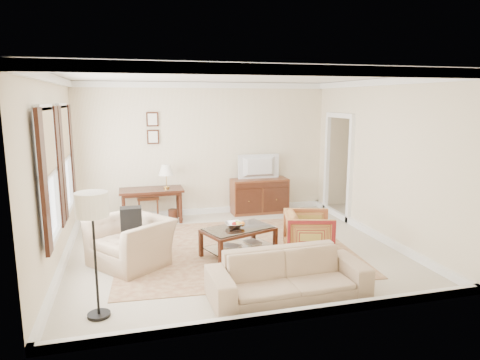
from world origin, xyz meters
name	(u,v)px	position (x,y,z in m)	size (l,w,h in m)	color
room_shell	(233,103)	(0.00, 0.00, 2.47)	(5.51, 5.01, 2.91)	beige
annex_bedroom	(417,200)	(4.49, 1.15, 0.34)	(3.00, 2.70, 2.90)	beige
window_front	(49,174)	(-2.70, -0.70, 1.55)	(0.12, 1.56, 1.80)	#CCB284
window_rear	(65,159)	(-2.70, 0.90, 1.55)	(0.12, 1.56, 1.80)	#CCB284
doorway	(338,168)	(2.71, 1.50, 1.08)	(0.10, 1.12, 2.25)	white
rug	(235,249)	(0.03, 0.02, 0.01)	(3.86, 3.31, 0.01)	brown
writing_desk	(151,194)	(-1.23, 2.08, 0.60)	(1.29, 0.65, 0.71)	#3B1B10
desk_chair	(148,194)	(-1.29, 2.43, 0.53)	(0.45, 0.45, 1.05)	brown
desk_lamp	(166,176)	(-0.91, 2.08, 0.96)	(0.32, 0.32, 0.50)	silver
framed_prints	(153,128)	(-1.13, 2.47, 1.94)	(0.25, 0.04, 0.68)	#3B1B10
sideboard	(259,196)	(1.17, 2.23, 0.39)	(1.27, 0.49, 0.78)	brown
tv	(260,159)	(1.17, 2.21, 1.23)	(0.90, 0.52, 0.12)	black
coffee_table	(238,234)	(0.01, -0.29, 0.37)	(1.28, 1.00, 0.48)	#3B1B10
fruit_bowl	(234,224)	(-0.04, -0.24, 0.53)	(0.42, 0.42, 0.10)	silver
book_a	(228,248)	(-0.18, -0.39, 0.19)	(0.28, 0.04, 0.38)	brown
book_b	(247,243)	(0.19, -0.23, 0.18)	(0.28, 0.03, 0.38)	brown
striped_armchair	(309,231)	(1.16, -0.51, 0.39)	(0.76, 0.71, 0.78)	maroon
club_armchair	(130,234)	(-1.69, -0.22, 0.49)	(1.12, 0.73, 0.98)	tan
backpack	(131,218)	(-1.67, -0.22, 0.74)	(0.32, 0.22, 0.40)	black
sofa	(288,268)	(0.25, -1.92, 0.40)	(2.05, 0.60, 0.80)	tan
floor_lamp	(92,214)	(-2.09, -1.81, 1.25)	(0.37, 0.37, 1.50)	black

